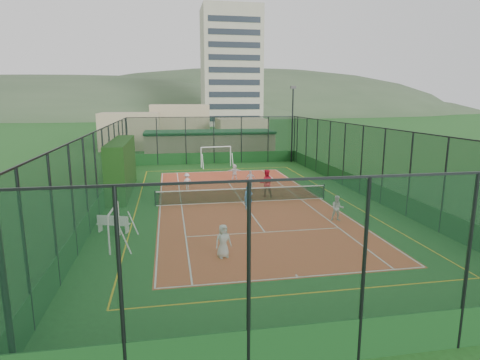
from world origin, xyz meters
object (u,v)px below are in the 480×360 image
object	(u,v)px
child_far_right	(251,179)
child_far_left	(187,181)
floodlight_ne	(292,125)
futsal_goal_near	(114,227)
child_far_back	(234,172)
apartment_tower	(231,68)
child_near_mid	(248,198)
white_bench	(113,223)
clubhouse	(209,144)
coach	(266,183)
child_near_left	(223,241)
futsal_goal_far	(216,157)
child_near_right	(337,208)

from	to	relation	value
child_far_right	child_far_left	bearing A→B (deg)	1.60
floodlight_ne	futsal_goal_near	distance (m)	28.63
futsal_goal_near	child_far_right	bearing A→B (deg)	-35.64
child_far_back	apartment_tower	bearing A→B (deg)	-93.55
apartment_tower	child_far_left	size ratio (longest dim) A/B	23.89
apartment_tower	child_near_mid	world-z (taller)	apartment_tower
white_bench	futsal_goal_near	bearing A→B (deg)	-62.11
clubhouse	coach	bearing A→B (deg)	-84.65
floodlight_ne	apartment_tower	xyz separation A→B (m)	(3.40, 65.40, 10.88)
clubhouse	child_near_left	xyz separation A→B (m)	(-2.59, -31.33, -0.82)
floodlight_ne	clubhouse	size ratio (longest dim) A/B	0.54
clubhouse	child_near_left	distance (m)	31.45
white_bench	child_far_back	distance (m)	15.47
futsal_goal_far	child_far_right	size ratio (longest dim) A/B	2.41
clubhouse	child_near_mid	distance (m)	23.83
child_near_mid	child_far_back	xyz separation A→B (m)	(0.72, 9.76, -0.08)
futsal_goal_far	child_far_left	xyz separation A→B (m)	(-3.45, -10.10, -0.39)
white_bench	child_near_right	bearing A→B (deg)	18.26
child_far_back	clubhouse	bearing A→B (deg)	-81.87
child_near_left	white_bench	bearing A→B (deg)	127.63
floodlight_ne	coach	distance (m)	17.00
futsal_goal_near	child_near_mid	xyz separation A→B (m)	(7.53, 5.03, -0.13)
futsal_goal_near	child_far_back	distance (m)	16.94
clubhouse	child_far_back	bearing A→B (deg)	-86.96
clubhouse	child_near_left	bearing A→B (deg)	-94.73
floodlight_ne	apartment_tower	world-z (taller)	apartment_tower
futsal_goal_near	child_near_mid	distance (m)	9.06
child_near_right	child_far_back	bearing A→B (deg)	122.55
apartment_tower	coach	world-z (taller)	apartment_tower
floodlight_ne	futsal_goal_near	bearing A→B (deg)	-124.49
apartment_tower	futsal_goal_near	world-z (taller)	apartment_tower
futsal_goal_far	coach	distance (m)	13.57
child_near_mid	child_far_left	distance (m)	7.32
clubhouse	futsal_goal_near	size ratio (longest dim) A/B	5.54
clubhouse	child_far_back	world-z (taller)	clubhouse
futsal_goal_near	coach	xyz separation A→B (m)	(9.45, 8.12, 0.10)
apartment_tower	child_near_right	xyz separation A→B (m)	(-7.45, -87.12, -14.26)
apartment_tower	coach	distance (m)	82.55
child_near_mid	coach	xyz separation A→B (m)	(1.92, 3.09, 0.24)
floodlight_ne	child_near_right	bearing A→B (deg)	-100.56
clubhouse	futsal_goal_far	size ratio (longest dim) A/B	4.76
child_far_right	coach	world-z (taller)	coach
floodlight_ne	coach	bearing A→B (deg)	-113.48
child_near_left	coach	bearing A→B (deg)	54.66
floodlight_ne	child_near_mid	bearing A→B (deg)	-114.98
apartment_tower	child_far_right	distance (m)	79.51
coach	child_far_left	bearing A→B (deg)	-22.97
child_far_left	child_far_back	distance (m)	5.43
futsal_goal_far	coach	world-z (taller)	futsal_goal_far
apartment_tower	child_near_left	world-z (taller)	apartment_tower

